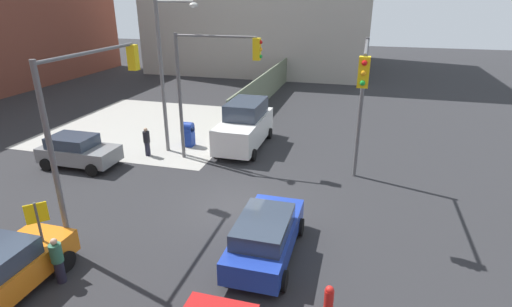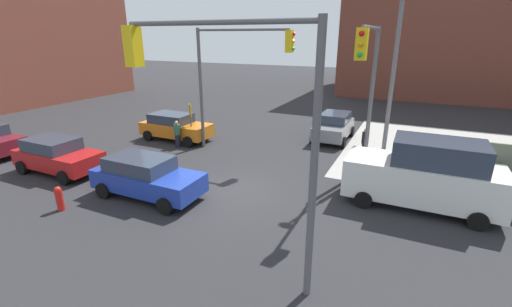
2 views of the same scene
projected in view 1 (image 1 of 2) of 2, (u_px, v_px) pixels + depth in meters
ground_plane at (238, 207)px, 16.50m from camera, size 120.00×120.00×0.00m
sidewalk_corner at (151, 126)px, 26.78m from camera, size 12.00×12.00×0.01m
construction_fence at (272, 82)px, 34.51m from camera, size 23.40×0.12×2.40m
traffic_signal_nw_corner at (90, 106)px, 13.73m from camera, size 5.45×0.36×6.50m
traffic_signal_se_corner at (362, 91)px, 15.97m from camera, size 5.18×0.36×6.50m
traffic_signal_ne_corner at (209, 74)px, 19.55m from camera, size 0.36×4.45×6.50m
street_lamp_corner at (166, 67)px, 20.68m from camera, size 1.01×2.59×8.00m
warning_sign_two_way at (39, 225)px, 12.19m from camera, size 0.48×0.48×2.40m
mailbox_blue at (188, 133)px, 23.01m from camera, size 0.56×0.64×1.43m
fire_hydrant at (329, 300)px, 10.81m from camera, size 0.26×0.26×0.94m
coupe_blue at (266, 235)px, 13.10m from camera, size 4.47×2.02×1.62m
coupe_gray at (78, 151)px, 20.20m from camera, size 2.02×3.89×1.62m
van_white_delivery at (245, 125)px, 22.74m from camera, size 5.40×2.32×2.62m
pedestrian_crossing at (147, 141)px, 21.56m from camera, size 0.36×0.36×1.60m
pedestrian_waiting at (58, 260)px, 11.95m from camera, size 0.36×0.36×1.54m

